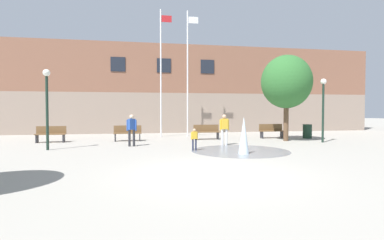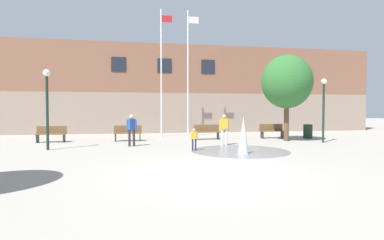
% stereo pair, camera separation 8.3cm
% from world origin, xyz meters
% --- Properties ---
extents(ground_plane, '(100.00, 100.00, 0.00)m').
position_xyz_m(ground_plane, '(0.00, 0.00, 0.00)').
color(ground_plane, '#9E998E').
extents(library_building, '(36.00, 6.05, 7.05)m').
position_xyz_m(library_building, '(0.00, 18.25, 3.53)').
color(library_building, gray).
rests_on(library_building, ground).
extents(splash_fountain, '(4.36, 4.36, 1.56)m').
position_xyz_m(splash_fountain, '(2.32, 3.75, 0.52)').
color(splash_fountain, gray).
rests_on(splash_fountain, ground).
extents(park_bench_left_of_flagpoles, '(1.60, 0.44, 0.91)m').
position_xyz_m(park_bench_left_of_flagpoles, '(-6.87, 9.58, 0.48)').
color(park_bench_left_of_flagpoles, '#28282D').
rests_on(park_bench_left_of_flagpoles, ground).
extents(park_bench_center, '(1.60, 0.44, 0.91)m').
position_xyz_m(park_bench_center, '(-2.64, 9.56, 0.48)').
color(park_bench_center, '#28282D').
rests_on(park_bench_center, ground).
extents(park_bench_near_trashcan, '(1.60, 0.44, 0.91)m').
position_xyz_m(park_bench_near_trashcan, '(2.14, 9.67, 0.48)').
color(park_bench_near_trashcan, '#28282D').
rests_on(park_bench_near_trashcan, ground).
extents(park_bench_far_right, '(1.60, 0.44, 0.91)m').
position_xyz_m(park_bench_far_right, '(6.48, 9.78, 0.48)').
color(park_bench_far_right, '#28282D').
rests_on(park_bench_far_right, ground).
extents(adult_watching, '(0.50, 0.36, 1.59)m').
position_xyz_m(adult_watching, '(-2.36, 6.91, 0.93)').
color(adult_watching, '#28282D').
rests_on(adult_watching, ground).
extents(child_with_pink_shirt, '(0.31, 0.16, 0.99)m').
position_xyz_m(child_with_pink_shirt, '(0.45, 4.84, 0.58)').
color(child_with_pink_shirt, '#1E233D').
rests_on(child_with_pink_shirt, ground).
extents(adult_near_bench, '(0.50, 0.22, 1.59)m').
position_xyz_m(adult_near_bench, '(2.34, 6.52, 0.93)').
color(adult_near_bench, silver).
rests_on(adult_near_bench, ground).
extents(flagpole_left, '(0.80, 0.10, 8.66)m').
position_xyz_m(flagpole_left, '(-0.45, 12.22, 4.58)').
color(flagpole_left, silver).
rests_on(flagpole_left, ground).
extents(flagpole_right, '(0.80, 0.10, 8.67)m').
position_xyz_m(flagpole_right, '(1.40, 12.22, 4.59)').
color(flagpole_right, silver).
rests_on(flagpole_right, ground).
extents(lamp_post_left_lane, '(0.32, 0.32, 3.66)m').
position_xyz_m(lamp_post_left_lane, '(-6.09, 6.18, 2.41)').
color(lamp_post_left_lane, '#192D23').
rests_on(lamp_post_left_lane, ground).
extents(lamp_post_right_lane, '(0.32, 0.32, 3.57)m').
position_xyz_m(lamp_post_right_lane, '(8.17, 6.83, 2.36)').
color(lamp_post_right_lane, '#192D23').
rests_on(lamp_post_right_lane, ground).
extents(trash_can, '(0.56, 0.56, 0.90)m').
position_xyz_m(trash_can, '(8.66, 9.18, 0.45)').
color(trash_can, '#193323').
rests_on(trash_can, ground).
extents(street_tree_near_building, '(2.93, 2.93, 5.04)m').
position_xyz_m(street_tree_near_building, '(6.54, 7.97, 3.46)').
color(street_tree_near_building, brown).
rests_on(street_tree_near_building, ground).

